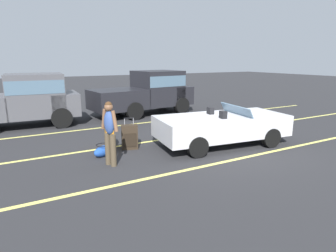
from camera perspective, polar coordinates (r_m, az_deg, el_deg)
ground_plane at (r=9.31m, az=10.50°, el=-3.63°), size 80.00×80.00×0.00m
lot_line_near at (r=8.40m, az=16.15°, el=-5.82°), size 18.00×0.12×0.01m
lot_line_mid at (r=10.38m, az=5.65°, el=-1.71°), size 18.00×0.12×0.01m
lot_line_far at (r=12.63m, az=-1.27°, el=1.05°), size 18.00×0.12×0.01m
convertible_car at (r=9.27m, az=11.74°, el=0.01°), size 4.32×2.25×1.24m
suitcase_large_black at (r=8.70m, az=-7.67°, el=-2.20°), size 0.54×0.42×0.95m
suitcase_medium_bright at (r=8.93m, az=-11.60°, el=-2.35°), size 0.31×0.44×0.62m
duffel_bag at (r=8.24m, az=-12.82°, el=-4.83°), size 0.70×0.58×0.34m
traveler_person at (r=7.30m, az=-11.57°, el=-0.80°), size 0.33×0.59×1.65m
parked_pickup_truck_near at (r=12.76m, az=-27.00°, el=4.77°), size 5.08×2.24×2.10m
parked_pickup_truck_far at (r=14.21m, az=-3.71°, el=6.90°), size 5.19×2.51×2.10m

